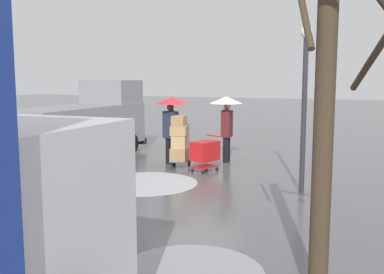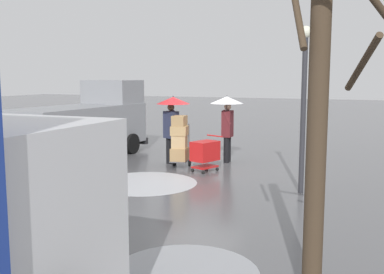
{
  "view_description": "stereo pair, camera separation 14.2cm",
  "coord_description": "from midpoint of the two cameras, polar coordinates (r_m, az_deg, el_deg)",
  "views": [
    {
      "loc": [
        -5.05,
        12.87,
        2.71
      ],
      "look_at": [
        -0.3,
        1.3,
        1.05
      ],
      "focal_mm": 42.28,
      "sensor_mm": 36.0,
      "label": 1
    },
    {
      "loc": [
        -5.18,
        12.82,
        2.71
      ],
      "look_at": [
        -0.3,
        1.3,
        1.05
      ],
      "focal_mm": 42.28,
      "sensor_mm": 36.0,
      "label": 2
    }
  ],
  "objects": [
    {
      "name": "shopping_cart_vendor",
      "position": [
        13.03,
        1.33,
        -1.91
      ],
      "size": [
        0.8,
        0.96,
        1.02
      ],
      "color": "red",
      "rests_on": "ground"
    },
    {
      "name": "pedestrian_black_side",
      "position": [
        14.33,
        4.09,
        3.04
      ],
      "size": [
        1.04,
        1.04,
        2.15
      ],
      "color": "black",
      "rests_on": "ground"
    },
    {
      "name": "slush_patch_under_van",
      "position": [
        6.59,
        -0.89,
        -16.69
      ],
      "size": [
        2.1,
        2.1,
        0.01
      ],
      "primitive_type": "cylinder",
      "color": "#999BA0",
      "rests_on": "ground"
    },
    {
      "name": "ground_plane",
      "position": [
        14.09,
        0.59,
        -3.53
      ],
      "size": [
        90.0,
        90.0,
        0.0
      ],
      "primitive_type": "plane",
      "color": "#5B5B5E"
    },
    {
      "name": "street_lamp",
      "position": [
        10.73,
        13.65,
        5.53
      ],
      "size": [
        0.28,
        0.28,
        3.86
      ],
      "color": "#2D2D33",
      "rests_on": "ground"
    },
    {
      "name": "cargo_van_parked_right",
      "position": [
        15.6,
        -13.84,
        1.71
      ],
      "size": [
        2.41,
        5.44,
        2.6
      ],
      "color": "gray",
      "rests_on": "ground"
    },
    {
      "name": "slush_patch_mid_street",
      "position": [
        11.77,
        -6.25,
        -5.78
      ],
      "size": [
        2.7,
        2.7,
        0.01
      ],
      "primitive_type": "cylinder",
      "color": "silver",
      "rests_on": "ground"
    },
    {
      "name": "bare_tree_near",
      "position": [
        5.53,
        15.78,
        0.37
      ],
      "size": [
        1.23,
        1.5,
        4.06
      ],
      "color": "#423323",
      "rests_on": "ground"
    },
    {
      "name": "pedestrian_pink_side",
      "position": [
        14.01,
        -2.87,
        2.94
      ],
      "size": [
        1.04,
        1.04,
        2.15
      ],
      "color": "black",
      "rests_on": "ground"
    },
    {
      "name": "hand_dolly_boxes",
      "position": [
        13.5,
        -1.93,
        -0.45
      ],
      "size": [
        0.62,
        0.78,
        1.58
      ],
      "color": "#515156",
      "rests_on": "ground"
    }
  ]
}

